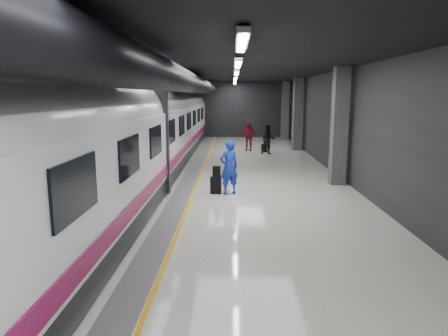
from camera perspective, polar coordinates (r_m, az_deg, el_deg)
ground at (r=13.90m, az=-0.64°, el=-4.00°), size 40.00×40.00×0.00m
platform_hall at (r=14.43m, az=-1.70°, el=10.72°), size 10.02×40.02×4.51m
train at (r=14.02m, az=-14.08°, el=4.41°), size 3.05×38.00×4.05m
traveler_main at (r=13.97m, az=0.72°, el=0.09°), size 0.82×0.71×1.91m
suitcase_main at (r=14.14m, az=-1.17°, el=-2.47°), size 0.40×0.28×0.61m
shoulder_bag at (r=14.07m, az=-1.07°, el=-0.48°), size 0.29×0.15×0.38m
traveler_far_a at (r=23.73m, az=6.30°, el=4.11°), size 0.88×0.69×1.78m
traveler_far_b at (r=25.21m, az=3.51°, el=4.57°), size 1.13×0.63×1.82m
suitcase_far at (r=24.71m, az=5.78°, el=2.85°), size 0.38×0.33×0.48m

